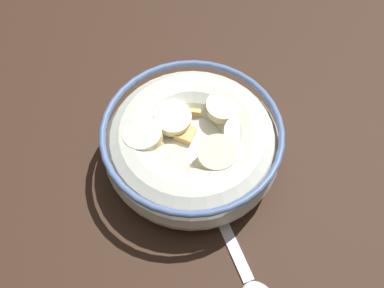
% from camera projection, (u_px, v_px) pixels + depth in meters
% --- Properties ---
extents(ground_plane, '(1.24, 1.24, 0.02)m').
position_uv_depth(ground_plane, '(192.00, 165.00, 0.47)').
color(ground_plane, '#332116').
extents(cereal_bowl, '(0.16, 0.16, 0.06)m').
position_uv_depth(cereal_bowl, '(192.00, 144.00, 0.44)').
color(cereal_bowl, beige).
rests_on(cereal_bowl, ground_plane).
extents(spoon, '(0.17, 0.09, 0.01)m').
position_uv_depth(spoon, '(248.00, 277.00, 0.40)').
color(spoon, silver).
rests_on(spoon, ground_plane).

